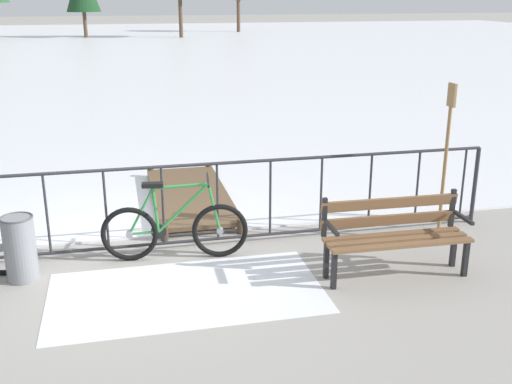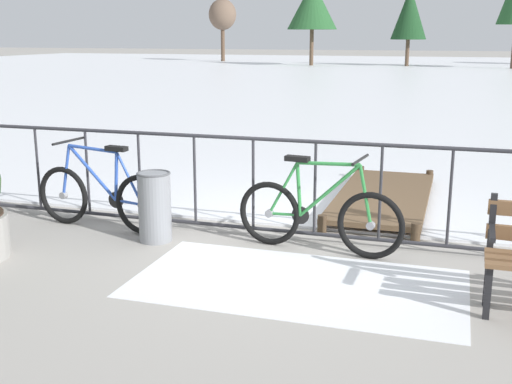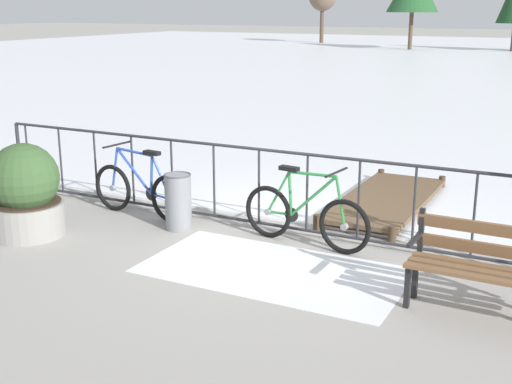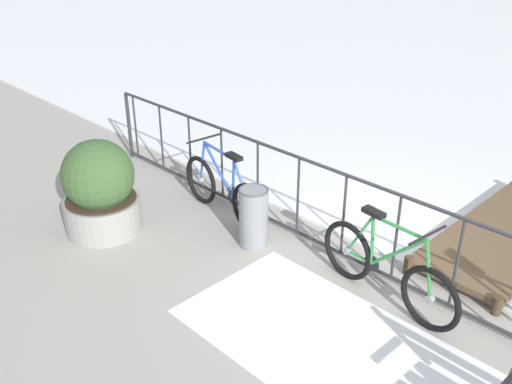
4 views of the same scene
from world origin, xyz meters
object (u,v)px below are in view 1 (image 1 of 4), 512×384
(trash_bin, at_px, (20,248))
(oar_upright, at_px, (446,152))
(park_bench, at_px, (394,230))
(bicycle_near_railing, at_px, (175,229))

(trash_bin, bearing_deg, oar_upright, 0.49)
(park_bench, bearing_deg, trash_bin, 169.32)
(bicycle_near_railing, xyz_separation_m, trash_bin, (-1.69, -0.18, 0.00))
(oar_upright, bearing_deg, park_bench, -141.73)
(park_bench, distance_m, trash_bin, 4.08)
(bicycle_near_railing, bearing_deg, oar_upright, -2.34)
(bicycle_near_railing, height_order, trash_bin, bicycle_near_railing)
(trash_bin, xyz_separation_m, oar_upright, (5.02, 0.04, 0.76))
(bicycle_near_railing, distance_m, oar_upright, 3.42)
(park_bench, relative_size, trash_bin, 2.20)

